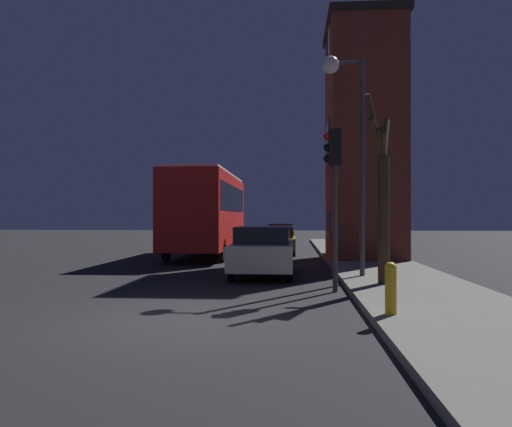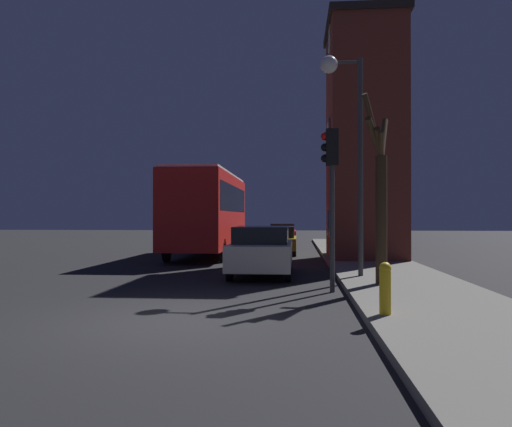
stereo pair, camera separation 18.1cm
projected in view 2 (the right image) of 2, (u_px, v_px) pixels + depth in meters
The scene contains 11 objects.
ground_plane at pixel (171, 321), 8.81m from camera, with size 120.00×120.00×0.00m, color black.
sidewalk at pixel (464, 322), 8.40m from camera, with size 3.26×60.00×0.16m.
brick_building at pixel (364, 139), 21.17m from camera, with size 3.20×4.49×9.96m.
streetlamp at pixel (344, 112), 14.38m from camera, with size 1.22×0.51×6.36m.
traffic_light at pixel (331, 175), 12.23m from camera, with size 0.43×0.24×4.01m.
bare_tree at pixel (380, 193), 12.58m from camera, with size 0.93×1.84×4.71m.
bus at pixel (208, 208), 23.37m from camera, with size 2.51×9.48×3.86m.
car_near_lane at pixel (262, 250), 15.67m from camera, with size 1.84×4.66×1.55m.
car_mid_lane at pixel (279, 240), 24.58m from camera, with size 1.71×4.21×1.38m.
car_far_lane at pixel (283, 233), 34.57m from camera, with size 1.82×3.86×1.40m.
fire_hydrant at pixel (385, 287), 8.62m from camera, with size 0.21×0.21×0.91m.
Camera 2 is at (2.21, -8.67, 1.84)m, focal length 35.00 mm.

